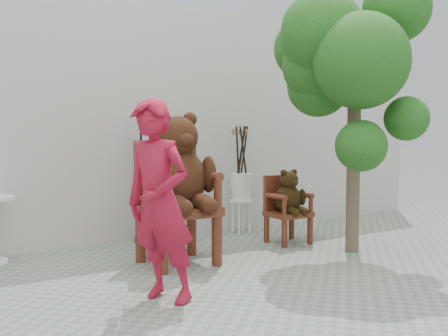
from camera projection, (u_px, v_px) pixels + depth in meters
name	position (u px, v px, depth m)	size (l,w,h in m)	color
ground_plane	(293.00, 288.00, 4.61)	(60.00, 60.00, 0.00)	gray
back_wall	(149.00, 123.00, 7.14)	(9.00, 1.00, 3.00)	beige
chair_big	(177.00, 179.00, 5.42)	(0.76, 0.83, 1.58)	#491E0F
chair_small	(288.00, 200.00, 6.45)	(0.48, 0.49, 0.92)	#491E0F
person	(160.00, 203.00, 4.13)	(0.59, 0.39, 1.63)	maroon
display_stand	(156.00, 196.00, 6.44)	(0.47, 0.38, 1.51)	black
stool_bucket	(241.00, 186.00, 7.10)	(0.32, 0.32, 1.45)	white
tree	(343.00, 59.00, 5.68)	(1.53, 1.69, 3.05)	#453B29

